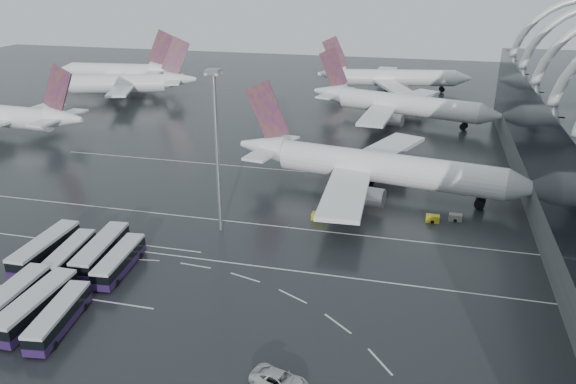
% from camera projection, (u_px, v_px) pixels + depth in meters
% --- Properties ---
extents(ground, '(420.00, 420.00, 0.00)m').
position_uv_depth(ground, '(263.00, 260.00, 84.84)').
color(ground, black).
rests_on(ground, ground).
extents(lane_marking_near, '(120.00, 0.25, 0.01)m').
position_uv_depth(lane_marking_near, '(259.00, 266.00, 83.04)').
color(lane_marking_near, silver).
rests_on(lane_marking_near, ground).
extents(lane_marking_mid, '(120.00, 0.25, 0.01)m').
position_uv_depth(lane_marking_mid, '(283.00, 227.00, 95.64)').
color(lane_marking_mid, silver).
rests_on(lane_marking_mid, ground).
extents(lane_marking_far, '(120.00, 0.25, 0.01)m').
position_uv_depth(lane_marking_far, '(316.00, 173.00, 120.82)').
color(lane_marking_far, silver).
rests_on(lane_marking_far, ground).
extents(bus_bay_line_south, '(28.00, 0.25, 0.01)m').
position_uv_depth(bus_bay_line_south, '(59.00, 294.00, 75.90)').
color(bus_bay_line_south, silver).
rests_on(bus_bay_line_south, ground).
extents(bus_bay_line_north, '(28.00, 0.25, 0.01)m').
position_uv_depth(bus_bay_line_north, '(120.00, 242.00, 90.30)').
color(bus_bay_line_north, silver).
rests_on(bus_bay_line_north, ground).
extents(airliner_main, '(59.71, 51.72, 20.26)m').
position_uv_depth(airliner_main, '(373.00, 167.00, 108.82)').
color(airliner_main, white).
rests_on(airliner_main, ground).
extents(airliner_gate_b, '(55.02, 48.81, 19.44)m').
position_uv_depth(airliner_gate_b, '(398.00, 104.00, 159.49)').
color(airliner_gate_b, white).
rests_on(airliner_gate_b, ground).
extents(airliner_gate_c, '(53.75, 48.90, 19.19)m').
position_uv_depth(airliner_gate_c, '(391.00, 78.00, 197.61)').
color(airliner_gate_c, white).
rests_on(airliner_gate_c, ground).
extents(jet_remote_west, '(44.93, 36.19, 19.57)m').
position_uv_depth(jet_remote_west, '(13.00, 117.00, 145.16)').
color(jet_remote_west, white).
rests_on(jet_remote_west, ground).
extents(jet_remote_mid, '(45.72, 37.20, 20.34)m').
position_uv_depth(jet_remote_mid, '(128.00, 84.00, 186.09)').
color(jet_remote_mid, white).
rests_on(jet_remote_mid, ground).
extents(jet_remote_far, '(47.78, 38.54, 20.79)m').
position_uv_depth(jet_remote_far, '(120.00, 72.00, 205.72)').
color(jet_remote_far, white).
rests_on(jet_remote_far, ground).
extents(bus_row_near_a, '(3.60, 14.05, 3.44)m').
position_uv_depth(bus_row_near_a, '(45.00, 248.00, 84.26)').
color(bus_row_near_a, '#281644').
rests_on(bus_row_near_a, ground).
extents(bus_row_near_b, '(4.14, 12.36, 2.98)m').
position_uv_depth(bus_row_near_b, '(70.00, 255.00, 82.99)').
color(bus_row_near_b, '#281644').
rests_on(bus_row_near_b, ground).
extents(bus_row_near_c, '(4.70, 14.23, 3.44)m').
position_uv_depth(bus_row_near_c, '(101.00, 251.00, 83.60)').
color(bus_row_near_c, '#281644').
rests_on(bus_row_near_c, ground).
extents(bus_row_near_d, '(3.93, 12.76, 3.09)m').
position_uv_depth(bus_row_near_d, '(119.00, 261.00, 81.13)').
color(bus_row_near_d, '#281644').
rests_on(bus_row_near_d, ground).
extents(bus_row_far_a, '(3.79, 13.73, 3.34)m').
position_uv_depth(bus_row_far_a, '(10.00, 300.00, 71.39)').
color(bus_row_far_a, '#281644').
rests_on(bus_row_far_a, ground).
extents(bus_row_far_b, '(3.45, 13.80, 3.39)m').
position_uv_depth(bus_row_far_b, '(36.00, 306.00, 70.11)').
color(bus_row_far_b, '#281644').
rests_on(bus_row_far_b, ground).
extents(bus_row_far_c, '(4.43, 12.59, 3.04)m').
position_uv_depth(bus_row_far_c, '(59.00, 316.00, 68.25)').
color(bus_row_far_c, '#281644').
rests_on(bus_row_far_c, ground).
extents(van_curve_a, '(6.93, 4.50, 1.78)m').
position_uv_depth(van_curve_a, '(280.00, 381.00, 58.81)').
color(van_curve_a, silver).
rests_on(van_curve_a, ground).
extents(floodlight_mast, '(2.06, 2.06, 26.89)m').
position_uv_depth(floodlight_mast, '(216.00, 133.00, 88.35)').
color(floodlight_mast, gray).
rests_on(floodlight_mast, ground).
extents(gse_cart_belly_a, '(2.30, 1.36, 1.26)m').
position_uv_depth(gse_cart_belly_a, '(433.00, 219.00, 97.29)').
color(gse_cart_belly_a, gold).
rests_on(gse_cart_belly_a, ground).
extents(gse_cart_belly_c, '(2.27, 1.34, 1.24)m').
position_uv_depth(gse_cart_belly_c, '(318.00, 216.00, 98.28)').
color(gse_cart_belly_c, gold).
rests_on(gse_cart_belly_c, ground).
extents(gse_cart_belly_d, '(2.22, 1.31, 1.21)m').
position_uv_depth(gse_cart_belly_d, '(455.00, 217.00, 97.82)').
color(gse_cart_belly_d, slate).
rests_on(gse_cart_belly_d, ground).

